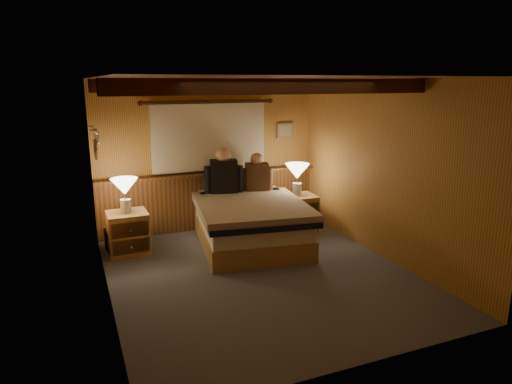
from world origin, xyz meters
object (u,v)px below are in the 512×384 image
person_right (257,175)px  duffel_bag (124,238)px  lamp_left (125,189)px  person_left (224,174)px  nightstand_left (128,233)px  lamp_right (297,173)px  bed (250,222)px  nightstand_right (298,213)px

person_right → duffel_bag: 2.24m
lamp_left → person_left: 1.58m
lamp_left → person_left: size_ratio=0.65×
nightstand_left → lamp_left: 0.64m
lamp_right → person_right: (-0.59, 0.25, -0.03)m
bed → person_left: size_ratio=2.89×
bed → lamp_left: bearing=176.8°
lamp_right → person_left: (-1.12, 0.32, 0.01)m
nightstand_left → duffel_bag: bearing=99.8°
nightstand_right → person_left: bearing=166.1°
nightstand_left → person_left: size_ratio=0.81×
person_right → duffel_bag: person_right is taller
bed → lamp_left: (-1.71, 0.35, 0.59)m
bed → duffel_bag: size_ratio=4.05×
lamp_right → nightstand_right: bearing=-80.5°
nightstand_left → duffel_bag: size_ratio=1.13×
nightstand_right → person_right: bearing=157.6°
nightstand_left → person_right: (2.07, 0.29, 0.61)m
nightstand_left → nightstand_right: size_ratio=1.01×
nightstand_right → lamp_right: lamp_right is taller
bed → duffel_bag: bed is taller
nightstand_left → lamp_left: bearing=105.6°
nightstand_left → nightstand_right: 2.67m
bed → nightstand_left: size_ratio=3.58×
nightstand_left → nightstand_right: bearing=-1.0°
bed → duffel_bag: bearing=170.9°
lamp_right → duffel_bag: size_ratio=0.96×
bed → nightstand_right: size_ratio=3.63×
lamp_right → person_right: size_ratio=0.80×
person_right → duffel_bag: (-2.11, -0.07, -0.75)m
person_right → nightstand_right: bearing=-11.2°
nightstand_right → lamp_left: size_ratio=1.23×
duffel_bag → person_right: bearing=-3.8°
person_right → lamp_right: bearing=-7.6°
nightstand_right → lamp_right: size_ratio=1.17×
lamp_left → nightstand_right: bearing=-0.6°
lamp_right → lamp_left: bearing=-179.5°
lamp_left → duffel_bag: bearing=100.1°
person_left → duffel_bag: 1.77m
nightstand_left → person_left: 1.71m
person_left → person_right: size_ratio=1.16×
lamp_right → duffel_bag: 2.82m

